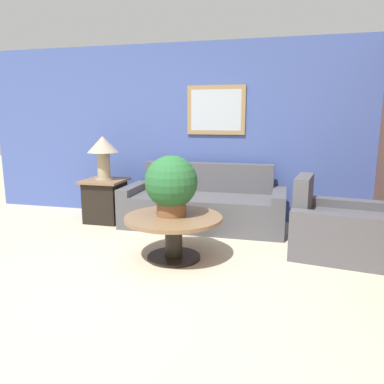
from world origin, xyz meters
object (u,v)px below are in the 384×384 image
at_px(coffee_table, 174,228).
at_px(armchair, 335,229).
at_px(side_table, 105,200).
at_px(table_lamp, 103,150).
at_px(couch_main, 203,206).
at_px(potted_plant_on_table, 171,184).

bearing_deg(coffee_table, armchair, 19.53).
distance_m(armchair, side_table, 3.20).
xyz_separation_m(coffee_table, side_table, (-1.42, 1.20, -0.03)).
relative_size(armchair, side_table, 1.76).
bearing_deg(table_lamp, armchair, -10.57).
xyz_separation_m(couch_main, coffee_table, (-0.05, -1.29, 0.06)).
bearing_deg(coffee_table, table_lamp, 139.83).
distance_m(coffee_table, potted_plant_on_table, 0.48).
bearing_deg(side_table, table_lamp, -116.57).
relative_size(couch_main, potted_plant_on_table, 3.45).
bearing_deg(armchair, potted_plant_on_table, 117.04).
xyz_separation_m(table_lamp, potted_plant_on_table, (1.39, -1.16, -0.24)).
relative_size(couch_main, coffee_table, 2.13).
relative_size(couch_main, table_lamp, 3.56).
distance_m(couch_main, potted_plant_on_table, 1.37).
height_order(coffee_table, potted_plant_on_table, potted_plant_on_table).
bearing_deg(armchair, side_table, 88.31).
distance_m(couch_main, armchair, 1.81).
bearing_deg(table_lamp, side_table, 63.43).
xyz_separation_m(coffee_table, table_lamp, (-1.42, 1.20, 0.72)).
relative_size(table_lamp, potted_plant_on_table, 0.97).
bearing_deg(table_lamp, potted_plant_on_table, -39.97).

